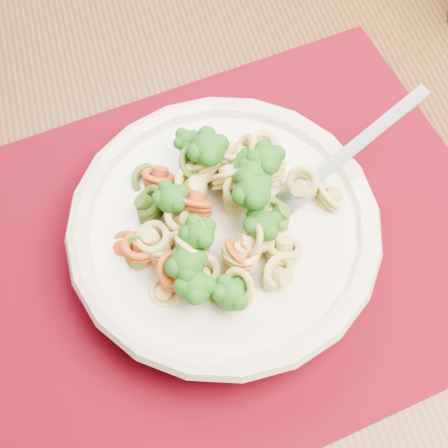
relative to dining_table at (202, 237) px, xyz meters
name	(u,v)px	position (x,y,z in m)	size (l,w,h in m)	color
dining_table	(202,237)	(0.00, 0.00, 0.00)	(1.52, 1.10, 0.79)	brown
placemat	(227,247)	(0.00, -0.07, 0.11)	(0.46, 0.36, 0.00)	#57030F
pasta_bowl	(224,230)	(0.00, -0.07, 0.14)	(0.26, 0.26, 0.05)	silver
pasta_broccoli_heap	(224,221)	(0.00, -0.07, 0.16)	(0.22, 0.22, 0.06)	tan
fork	(295,196)	(0.06, -0.07, 0.16)	(0.19, 0.02, 0.01)	silver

